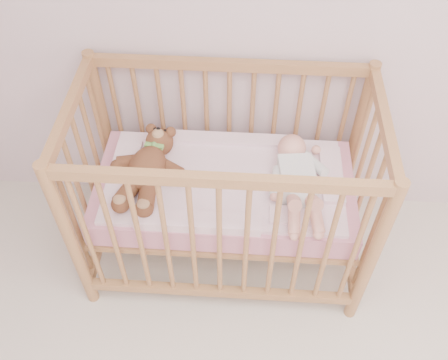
# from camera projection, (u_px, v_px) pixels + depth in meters

# --- Properties ---
(crib) EXTENTS (1.36, 0.76, 1.00)m
(crib) POSITION_uv_depth(u_px,v_px,m) (225.00, 189.00, 2.38)
(crib) COLOR #B77E4E
(crib) RESTS_ON floor
(mattress) EXTENTS (1.22, 0.62, 0.13)m
(mattress) POSITION_uv_depth(u_px,v_px,m) (225.00, 191.00, 2.40)
(mattress) COLOR #CB7F97
(mattress) RESTS_ON crib
(blanket) EXTENTS (1.10, 0.58, 0.06)m
(blanket) POSITION_uv_depth(u_px,v_px,m) (225.00, 180.00, 2.34)
(blanket) COLOR #FBADC7
(blanket) RESTS_ON mattress
(baby) EXTENTS (0.36, 0.63, 0.15)m
(baby) POSITION_uv_depth(u_px,v_px,m) (297.00, 176.00, 2.26)
(baby) COLOR silver
(baby) RESTS_ON blanket
(teddy_bear) EXTENTS (0.46, 0.59, 0.15)m
(teddy_bear) POSITION_uv_depth(u_px,v_px,m) (147.00, 168.00, 2.28)
(teddy_bear) COLOR brown
(teddy_bear) RESTS_ON blanket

